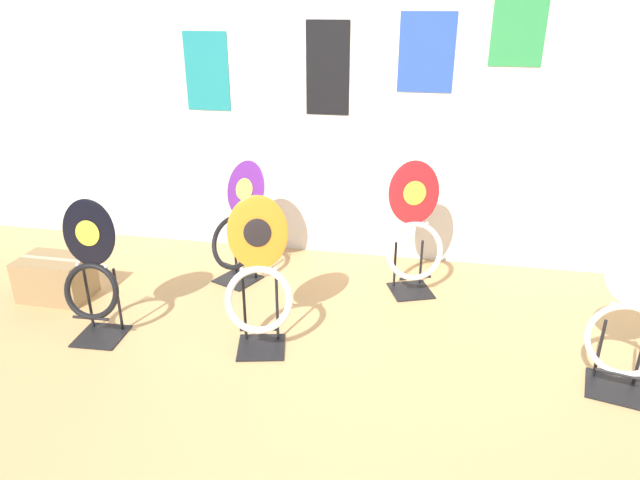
% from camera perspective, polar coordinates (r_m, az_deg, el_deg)
% --- Properties ---
extents(ground_plane, '(14.00, 14.00, 0.00)m').
position_cam_1_polar(ground_plane, '(2.89, -1.03, -19.18)').
color(ground_plane, tan).
extents(wall_back, '(8.00, 0.07, 2.60)m').
position_cam_1_polar(wall_back, '(4.36, 5.05, 14.52)').
color(wall_back, silver).
rests_on(wall_back, ground_plane).
extents(toilet_seat_display_jazz_black, '(0.35, 0.29, 0.88)m').
position_cam_1_polar(toilet_seat_display_jazz_black, '(3.65, -21.87, -3.19)').
color(toilet_seat_display_jazz_black, black).
rests_on(toilet_seat_display_jazz_black, ground_plane).
extents(toilet_seat_display_crimson_swirl, '(0.44, 0.36, 0.94)m').
position_cam_1_polar(toilet_seat_display_crimson_swirl, '(3.99, 9.37, 0.41)').
color(toilet_seat_display_crimson_swirl, black).
rests_on(toilet_seat_display_crimson_swirl, ground_plane).
extents(toilet_seat_display_orange_sun, '(0.43, 0.37, 0.92)m').
position_cam_1_polar(toilet_seat_display_orange_sun, '(3.30, -6.16, -4.04)').
color(toilet_seat_display_orange_sun, black).
rests_on(toilet_seat_display_orange_sun, ground_plane).
extents(toilet_seat_display_purple_note, '(0.48, 0.47, 0.87)m').
position_cam_1_polar(toilet_seat_display_purple_note, '(4.17, -8.17, 1.25)').
color(toilet_seat_display_purple_note, black).
rests_on(toilet_seat_display_purple_note, ground_plane).
extents(toilet_seat_display_white_plain, '(0.41, 0.34, 0.90)m').
position_cam_1_polar(toilet_seat_display_white_plain, '(3.33, 28.59, -7.05)').
color(toilet_seat_display_white_plain, black).
rests_on(toilet_seat_display_white_plain, ground_plane).
extents(storage_box, '(0.47, 0.32, 0.30)m').
position_cam_1_polar(storage_box, '(4.38, -24.93, -3.45)').
color(storage_box, '#93754C').
rests_on(storage_box, ground_plane).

